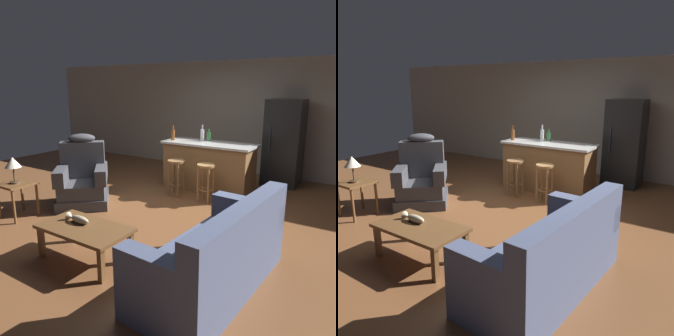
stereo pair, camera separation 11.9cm
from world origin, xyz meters
TOP-DOWN VIEW (x-y plane):
  - ground_plane at (0.00, 0.00)m, footprint 12.00×12.00m
  - back_wall at (0.00, 3.12)m, footprint 12.00×0.05m
  - coffee_table at (-0.00, -1.88)m, footprint 1.10×0.60m
  - fish_figurine at (-0.15, -1.84)m, footprint 0.34×0.10m
  - couch at (1.53, -1.55)m, footprint 0.95×1.95m
  - recliner_near_lamp at (-1.50, -0.52)m, footprint 1.19×1.19m
  - end_table at (-1.87, -1.52)m, footprint 0.48×0.48m
  - table_lamp at (-1.86, -1.55)m, footprint 0.24×0.24m
  - kitchen_island at (0.00, 1.35)m, footprint 1.80×0.70m
  - bar_stool_left at (-0.36, 0.72)m, footprint 0.32×0.32m
  - bar_stool_right at (0.26, 0.72)m, footprint 0.32×0.32m
  - refrigerator at (1.10, 2.55)m, footprint 0.70×0.69m
  - bottle_tall_green at (-0.24, 1.52)m, footprint 0.07×0.07m
  - bottle_short_amber at (-0.10, 1.53)m, footprint 0.07×0.07m
  - bottle_wine_dark at (-0.76, 1.25)m, footprint 0.08×0.08m

SIDE VIEW (x-z plane):
  - ground_plane at x=0.00m, z-range 0.00..0.00m
  - couch at x=1.53m, z-range -0.13..0.81m
  - coffee_table at x=0.00m, z-range 0.15..0.57m
  - recliner_near_lamp at x=-1.50m, z-range -0.18..1.02m
  - end_table at x=-1.87m, z-range 0.18..0.74m
  - fish_figurine at x=-0.15m, z-range 0.41..0.51m
  - bar_stool_left at x=-0.36m, z-range 0.13..0.81m
  - bar_stool_right at x=0.26m, z-range 0.13..0.81m
  - kitchen_island at x=0.00m, z-range 0.00..0.95m
  - table_lamp at x=-1.86m, z-range 0.66..1.07m
  - refrigerator at x=1.10m, z-range 0.00..1.76m
  - bottle_short_amber at x=-0.10m, z-range 0.92..1.16m
  - bottle_wine_dark at x=-0.76m, z-range 0.91..1.21m
  - bottle_tall_green at x=-0.24m, z-range 0.91..1.23m
  - back_wall at x=0.00m, z-range 0.00..2.60m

